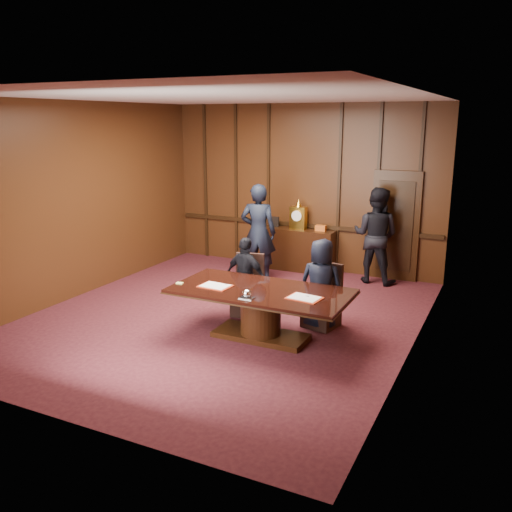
% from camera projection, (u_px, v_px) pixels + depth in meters
% --- Properties ---
extents(room, '(7.00, 7.04, 3.50)m').
position_uv_depth(room, '(231.00, 213.00, 8.58)').
color(room, '#330E14').
rests_on(room, ground).
extents(sideboard, '(1.60, 0.45, 1.54)m').
position_uv_depth(sideboard, '(298.00, 248.00, 11.63)').
color(sideboard, black).
rests_on(sideboard, ground).
extents(conference_table, '(2.62, 1.32, 0.76)m').
position_uv_depth(conference_table, '(261.00, 306.00, 7.97)').
color(conference_table, black).
rests_on(conference_table, ground).
extents(folder_left, '(0.48, 0.36, 0.02)m').
position_uv_depth(folder_left, '(215.00, 286.00, 8.04)').
color(folder_left, '#B12B10').
rests_on(folder_left, conference_table).
extents(folder_right, '(0.50, 0.38, 0.02)m').
position_uv_depth(folder_right, '(304.00, 298.00, 7.50)').
color(folder_right, '#B12B10').
rests_on(folder_right, conference_table).
extents(inkstand, '(0.20, 0.14, 0.12)m').
position_uv_depth(inkstand, '(247.00, 295.00, 7.50)').
color(inkstand, white).
rests_on(inkstand, conference_table).
extents(notepad, '(0.11, 0.08, 0.01)m').
position_uv_depth(notepad, '(180.00, 283.00, 8.18)').
color(notepad, '#DADC6B').
rests_on(notepad, conference_table).
extents(chair_left, '(0.57, 0.57, 0.99)m').
position_uv_depth(chair_left, '(248.00, 296.00, 9.06)').
color(chair_left, black).
rests_on(chair_left, ground).
extents(chair_right, '(0.57, 0.57, 0.99)m').
position_uv_depth(chair_right, '(322.00, 308.00, 8.51)').
color(chair_right, black).
rests_on(chair_right, ground).
extents(signatory_left, '(0.81, 0.44, 1.31)m').
position_uv_depth(signatory_left, '(246.00, 277.00, 8.90)').
color(signatory_left, black).
rests_on(signatory_left, ground).
extents(signatory_right, '(0.70, 0.47, 1.42)m').
position_uv_depth(signatory_right, '(321.00, 284.00, 8.34)').
color(signatory_right, black).
rests_on(signatory_right, ground).
extents(witness_left, '(0.81, 0.63, 1.96)m').
position_uv_depth(witness_left, '(258.00, 233.00, 10.78)').
color(witness_left, black).
rests_on(witness_left, ground).
extents(witness_right, '(0.99, 0.81, 1.90)m').
position_uv_depth(witness_right, '(376.00, 235.00, 10.66)').
color(witness_right, black).
rests_on(witness_right, ground).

